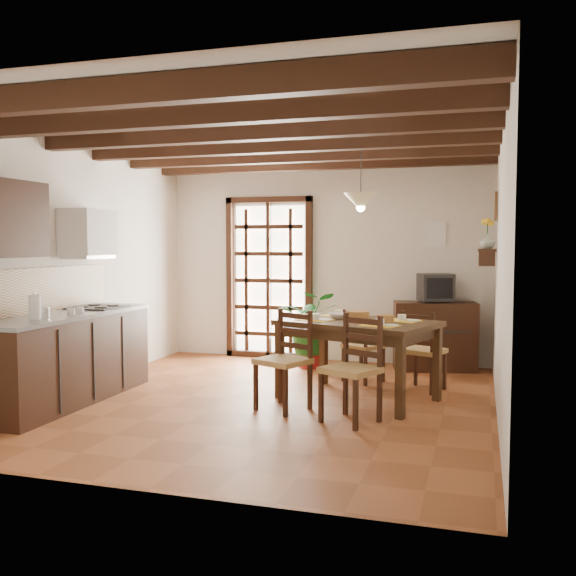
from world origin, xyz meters
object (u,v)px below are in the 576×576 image
at_px(dining_table, 358,331).
at_px(chair_near_left, 284,379).
at_px(kitchen_counter, 68,356).
at_px(chair_near_right, 351,389).
at_px(chair_far_left, 362,359).
at_px(pendant_lamp, 361,200).
at_px(chair_far_right, 423,365).
at_px(crt_tv, 435,287).
at_px(potted_plant, 311,324).
at_px(sideboard, 435,336).

distance_m(dining_table, chair_near_left, 0.96).
xyz_separation_m(kitchen_counter, chair_near_right, (2.93, 0.11, -0.17)).
bearing_deg(chair_far_left, chair_near_left, 101.06).
relative_size(chair_near_right, chair_far_left, 1.14).
relative_size(kitchen_counter, pendant_lamp, 2.66).
xyz_separation_m(dining_table, pendant_lamp, (-0.00, 0.10, 1.36)).
xyz_separation_m(chair_near_left, pendant_lamp, (0.62, 0.71, 1.77)).
height_order(chair_near_left, pendant_lamp, pendant_lamp).
height_order(chair_far_right, crt_tv, crt_tv).
bearing_deg(potted_plant, crt_tv, 11.77).
bearing_deg(sideboard, chair_far_right, -103.32).
distance_m(dining_table, chair_near_right, 0.96).
bearing_deg(chair_far_right, chair_near_left, 65.37).
distance_m(dining_table, crt_tv, 1.99).
bearing_deg(chair_far_right, pendant_lamp, 60.28).
xyz_separation_m(kitchen_counter, crt_tv, (3.48, 2.82, 0.59)).
xyz_separation_m(chair_near_left, chair_far_right, (1.23, 1.22, -0.03)).
bearing_deg(chair_far_left, crt_tv, -97.62).
distance_m(chair_far_left, potted_plant, 1.08).
xyz_separation_m(chair_far_left, chair_far_right, (0.72, -0.25, 0.01)).
bearing_deg(potted_plant, chair_far_left, -39.44).
height_order(chair_near_right, crt_tv, crt_tv).
height_order(kitchen_counter, chair_near_left, kitchen_counter).
bearing_deg(crt_tv, potted_plant, 171.40).
distance_m(dining_table, sideboard, 1.99).
bearing_deg(sideboard, chair_far_left, -139.17).
height_order(sideboard, pendant_lamp, pendant_lamp).
relative_size(dining_table, sideboard, 1.71).
distance_m(kitchen_counter, dining_table, 3.00).
height_order(crt_tv, potted_plant, potted_plant).
bearing_deg(chair_near_left, chair_far_right, 68.80).
bearing_deg(pendant_lamp, dining_table, -90.00).
height_order(chair_far_left, pendant_lamp, pendant_lamp).
distance_m(kitchen_counter, chair_near_right, 2.93).
bearing_deg(chair_near_left, pendant_lamp, 73.13).
xyz_separation_m(chair_near_left, chair_near_right, (0.72, -0.25, 0.00)).
relative_size(kitchen_counter, potted_plant, 1.04).
bearing_deg(chair_far_right, crt_tv, -71.20).
bearing_deg(crt_tv, chair_far_right, -112.20).
height_order(chair_near_right, chair_far_right, chair_near_right).
relative_size(chair_far_left, potted_plant, 0.40).
bearing_deg(pendant_lamp, sideboard, 69.44).
bearing_deg(chair_far_left, sideboard, -97.45).
bearing_deg(dining_table, chair_near_right, -63.86).
xyz_separation_m(chair_far_left, crt_tv, (0.76, 0.98, 0.80)).
xyz_separation_m(crt_tv, potted_plant, (-1.56, -0.32, -0.50)).
distance_m(chair_near_right, pendant_lamp, 2.02).
xyz_separation_m(chair_far_left, pendant_lamp, (0.10, -0.77, 1.81)).
xyz_separation_m(sideboard, pendant_lamp, (-0.66, -1.75, 1.64)).
distance_m(chair_near_left, crt_tv, 2.87).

